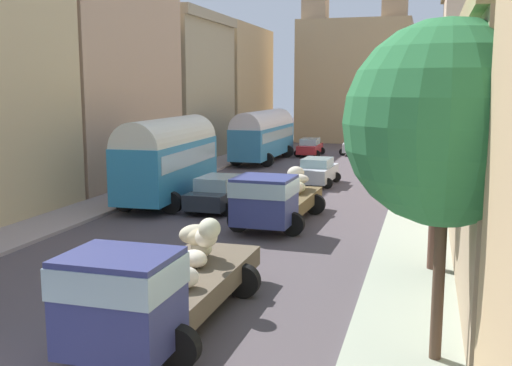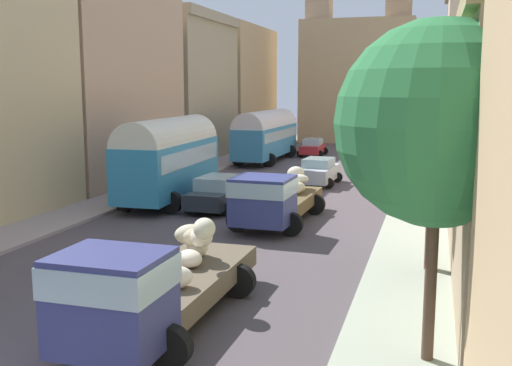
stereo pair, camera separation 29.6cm
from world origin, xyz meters
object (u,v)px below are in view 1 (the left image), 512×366
at_px(cargo_truck_1, 275,197).
at_px(pedestrian_0, 430,169).
at_px(cargo_truck_0, 158,284).
at_px(car_0, 317,171).
at_px(car_1, 354,145).
at_px(car_2, 218,193).
at_px(pedestrian_1, 433,183).
at_px(parked_bus_0, 168,156).
at_px(parked_bus_1, 263,134).
at_px(car_3, 310,147).

xyz_separation_m(cargo_truck_1, pedestrian_0, (6.05, 11.64, -0.12)).
distance_m(cargo_truck_0, car_0, 22.37).
height_order(cargo_truck_0, car_1, cargo_truck_0).
distance_m(car_2, pedestrian_1, 10.71).
bearing_deg(car_2, car_0, 69.46).
height_order(parked_bus_0, car_2, parked_bus_0).
xyz_separation_m(parked_bus_0, car_2, (2.90, -0.93, -1.53)).
distance_m(cargo_truck_0, car_2, 14.44).
relative_size(car_0, car_2, 0.94).
xyz_separation_m(parked_bus_1, car_3, (2.70, 4.78, -1.40)).
xyz_separation_m(car_1, pedestrian_1, (6.36, -20.45, 0.16)).
bearing_deg(pedestrian_1, parked_bus_0, -163.22).
relative_size(parked_bus_0, car_1, 2.05).
xyz_separation_m(parked_bus_1, cargo_truck_0, (6.33, -32.15, -0.91)).
bearing_deg(car_2, pedestrian_0, 43.69).
height_order(car_3, pedestrian_1, pedestrian_1).
height_order(parked_bus_1, car_0, parked_bus_1).
bearing_deg(cargo_truck_1, car_3, 97.74).
xyz_separation_m(car_2, pedestrian_1, (9.62, 4.71, 0.18)).
height_order(car_0, pedestrian_1, pedestrian_1).
xyz_separation_m(car_3, pedestrian_0, (9.53, -13.92, 0.35)).
bearing_deg(cargo_truck_0, pedestrian_0, 75.62).
xyz_separation_m(car_0, car_3, (-3.23, 14.57, -0.05)).
bearing_deg(parked_bus_1, cargo_truck_1, -73.45).
bearing_deg(cargo_truck_1, pedestrian_0, 62.53).
relative_size(parked_bus_1, car_1, 2.43).
xyz_separation_m(car_2, car_3, (-0.09, 22.94, -0.05)).
distance_m(car_3, pedestrian_0, 16.88).
bearing_deg(car_0, cargo_truck_1, -88.71).
bearing_deg(car_2, parked_bus_1, 98.75).
bearing_deg(pedestrian_0, car_0, -174.12).
bearing_deg(parked_bus_0, pedestrian_1, 16.78).
height_order(parked_bus_0, pedestrian_1, parked_bus_0).
relative_size(car_1, pedestrian_0, 2.10).
bearing_deg(cargo_truck_1, car_1, 90.25).
distance_m(pedestrian_0, pedestrian_1, 4.32).
relative_size(car_0, pedestrian_1, 2.41).
bearing_deg(pedestrian_1, car_1, 107.27).
height_order(parked_bus_0, cargo_truck_1, parked_bus_0).
xyz_separation_m(cargo_truck_1, pedestrian_1, (6.24, 7.34, -0.25)).
bearing_deg(car_1, parked_bus_0, -104.27).
bearing_deg(car_2, parked_bus_0, 162.22).
relative_size(car_1, car_2, 0.93).
distance_m(car_2, pedestrian_0, 13.05).
bearing_deg(cargo_truck_1, parked_bus_0, 150.48).
xyz_separation_m(parked_bus_0, car_0, (6.04, 7.44, -1.52)).
relative_size(car_0, car_1, 1.01).
distance_m(parked_bus_1, pedestrian_0, 15.30).
xyz_separation_m(parked_bus_0, car_3, (2.81, 22.01, -1.58)).
bearing_deg(pedestrian_1, pedestrian_0, 92.41).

